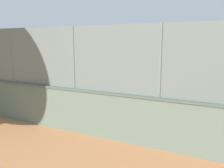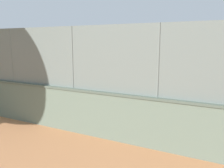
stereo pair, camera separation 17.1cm
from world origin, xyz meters
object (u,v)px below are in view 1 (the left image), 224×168
at_px(player_foreground_swinging, 124,81).
at_px(player_crossing_court, 143,88).
at_px(player_at_service_line, 151,76).
at_px(sports_ball, 143,89).

relative_size(player_foreground_swinging, player_crossing_court, 0.96).
relative_size(player_at_service_line, player_foreground_swinging, 1.08).
bearing_deg(sports_ball, player_foreground_swinging, 68.35).
bearing_deg(player_at_service_line, sports_ball, 61.69).
height_order(player_foreground_swinging, sports_ball, player_foreground_swinging).
height_order(player_at_service_line, sports_ball, player_at_service_line).
xyz_separation_m(player_at_service_line, player_crossing_court, (-1.08, 4.41, -0.05)).
bearing_deg(player_foreground_swinging, player_at_service_line, -113.67).
relative_size(player_foreground_swinging, sports_ball, 6.96).
relative_size(player_crossing_court, sports_ball, 7.23).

